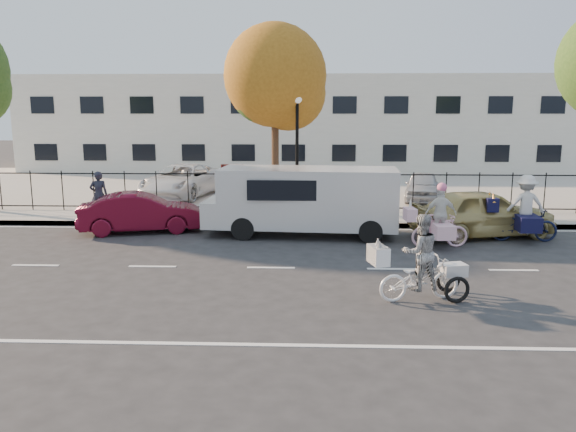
{
  "coord_description": "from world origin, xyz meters",
  "views": [
    {
      "loc": [
        0.93,
        -13.53,
        3.87
      ],
      "look_at": [
        0.38,
        1.2,
        1.1
      ],
      "focal_mm": 35.0,
      "sensor_mm": 36.0,
      "label": 1
    }
  ],
  "objects_px": {
    "pedestrian": "(99,195)",
    "lot_car_d": "(423,186)",
    "zebra_trike": "(420,267)",
    "unicorn_bike": "(439,224)",
    "white_van": "(305,199)",
    "lot_car_b": "(182,181)",
    "lamppost": "(297,132)",
    "bull_bike": "(524,215)",
    "lot_car_c": "(285,185)",
    "red_sedan": "(141,213)",
    "gold_sedan": "(482,213)"
  },
  "relations": [
    {
      "from": "white_van",
      "to": "red_sedan",
      "type": "bearing_deg",
      "value": -178.77
    },
    {
      "from": "pedestrian",
      "to": "unicorn_bike",
      "type": "bearing_deg",
      "value": 141.99
    },
    {
      "from": "bull_bike",
      "to": "lot_car_b",
      "type": "relative_size",
      "value": 0.43
    },
    {
      "from": "white_van",
      "to": "lot_car_c",
      "type": "distance_m",
      "value": 6.01
    },
    {
      "from": "gold_sedan",
      "to": "pedestrian",
      "type": "relative_size",
      "value": 2.67
    },
    {
      "from": "zebra_trike",
      "to": "pedestrian",
      "type": "height_order",
      "value": "zebra_trike"
    },
    {
      "from": "bull_bike",
      "to": "unicorn_bike",
      "type": "bearing_deg",
      "value": 111.9
    },
    {
      "from": "bull_bike",
      "to": "lot_car_d",
      "type": "height_order",
      "value": "bull_bike"
    },
    {
      "from": "bull_bike",
      "to": "lot_car_b",
      "type": "xyz_separation_m",
      "value": [
        -11.99,
        7.49,
        0.05
      ]
    },
    {
      "from": "zebra_trike",
      "to": "white_van",
      "type": "relative_size",
      "value": 0.35
    },
    {
      "from": "lamppost",
      "to": "lot_car_c",
      "type": "distance_m",
      "value": 3.76
    },
    {
      "from": "lamppost",
      "to": "bull_bike",
      "type": "bearing_deg",
      "value": -27.65
    },
    {
      "from": "unicorn_bike",
      "to": "white_van",
      "type": "xyz_separation_m",
      "value": [
        -3.85,
        1.5,
        0.48
      ]
    },
    {
      "from": "red_sedan",
      "to": "lot_car_b",
      "type": "bearing_deg",
      "value": -12.91
    },
    {
      "from": "lot_car_c",
      "to": "lot_car_d",
      "type": "xyz_separation_m",
      "value": [
        5.8,
        0.37,
        -0.08
      ]
    },
    {
      "from": "bull_bike",
      "to": "gold_sedan",
      "type": "xyz_separation_m",
      "value": [
        -1.04,
        0.6,
        -0.05
      ]
    },
    {
      "from": "red_sedan",
      "to": "lot_car_d",
      "type": "bearing_deg",
      "value": -73.55
    },
    {
      "from": "white_van",
      "to": "gold_sedan",
      "type": "relative_size",
      "value": 1.38
    },
    {
      "from": "lamppost",
      "to": "lot_car_b",
      "type": "relative_size",
      "value": 0.85
    },
    {
      "from": "zebra_trike",
      "to": "unicorn_bike",
      "type": "xyz_separation_m",
      "value": [
        1.43,
        4.6,
        -0.01
      ]
    },
    {
      "from": "pedestrian",
      "to": "lot_car_b",
      "type": "distance_m",
      "value": 5.37
    },
    {
      "from": "gold_sedan",
      "to": "pedestrian",
      "type": "distance_m",
      "value": 12.87
    },
    {
      "from": "lamppost",
      "to": "gold_sedan",
      "type": "bearing_deg",
      "value": -27.25
    },
    {
      "from": "lamppost",
      "to": "unicorn_bike",
      "type": "distance_m",
      "value": 6.58
    },
    {
      "from": "lamppost",
      "to": "lot_car_c",
      "type": "relative_size",
      "value": 1.05
    },
    {
      "from": "lot_car_b",
      "to": "lot_car_c",
      "type": "relative_size",
      "value": 1.23
    },
    {
      "from": "zebra_trike",
      "to": "unicorn_bike",
      "type": "bearing_deg",
      "value": -31.22
    },
    {
      "from": "white_van",
      "to": "unicorn_bike",
      "type": "bearing_deg",
      "value": -17.06
    },
    {
      "from": "bull_bike",
      "to": "zebra_trike",
      "type": "bearing_deg",
      "value": 146.61
    },
    {
      "from": "lamppost",
      "to": "lot_car_d",
      "type": "height_order",
      "value": "lamppost"
    },
    {
      "from": "bull_bike",
      "to": "pedestrian",
      "type": "distance_m",
      "value": 13.99
    },
    {
      "from": "lamppost",
      "to": "zebra_trike",
      "type": "distance_m",
      "value": 9.8
    },
    {
      "from": "white_van",
      "to": "lot_car_b",
      "type": "bearing_deg",
      "value": 132.43
    },
    {
      "from": "pedestrian",
      "to": "lot_car_d",
      "type": "distance_m",
      "value": 12.95
    },
    {
      "from": "unicorn_bike",
      "to": "lot_car_c",
      "type": "relative_size",
      "value": 0.46
    },
    {
      "from": "zebra_trike",
      "to": "lot_car_c",
      "type": "bearing_deg",
      "value": 1.33
    },
    {
      "from": "lamppost",
      "to": "white_van",
      "type": "bearing_deg",
      "value": -84.05
    },
    {
      "from": "lot_car_b",
      "to": "lot_car_c",
      "type": "distance_m",
      "value": 4.65
    },
    {
      "from": "bull_bike",
      "to": "red_sedan",
      "type": "bearing_deg",
      "value": 89.35
    },
    {
      "from": "zebra_trike",
      "to": "unicorn_bike",
      "type": "distance_m",
      "value": 4.82
    },
    {
      "from": "unicorn_bike",
      "to": "lot_car_c",
      "type": "distance_m",
      "value": 8.81
    },
    {
      "from": "unicorn_bike",
      "to": "lot_car_c",
      "type": "xyz_separation_m",
      "value": [
        -4.72,
        7.43,
        0.13
      ]
    },
    {
      "from": "white_van",
      "to": "lot_car_c",
      "type": "relative_size",
      "value": 1.48
    },
    {
      "from": "lot_car_d",
      "to": "bull_bike",
      "type": "bearing_deg",
      "value": -64.73
    },
    {
      "from": "red_sedan",
      "to": "pedestrian",
      "type": "relative_size",
      "value": 2.34
    },
    {
      "from": "lamppost",
      "to": "bull_bike",
      "type": "xyz_separation_m",
      "value": [
        6.87,
        -3.6,
        -2.31
      ]
    },
    {
      "from": "unicorn_bike",
      "to": "pedestrian",
      "type": "bearing_deg",
      "value": 68.98
    },
    {
      "from": "gold_sedan",
      "to": "lamppost",
      "type": "bearing_deg",
      "value": 49.03
    },
    {
      "from": "gold_sedan",
      "to": "lot_car_b",
      "type": "distance_m",
      "value": 12.93
    },
    {
      "from": "unicorn_bike",
      "to": "lot_car_b",
      "type": "bearing_deg",
      "value": 43.6
    }
  ]
}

